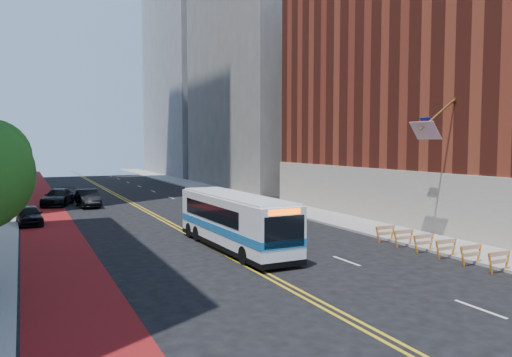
{
  "coord_description": "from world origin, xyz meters",
  "views": [
    {
      "loc": [
        -9.71,
        -14.21,
        5.83
      ],
      "look_at": [
        0.77,
        8.0,
        4.11
      ],
      "focal_mm": 35.0,
      "sensor_mm": 36.0,
      "label": 1
    }
  ],
  "objects_px": {
    "car_a": "(29,215)",
    "transit_bus": "(234,220)",
    "car_b": "(88,198)",
    "car_c": "(58,197)"
  },
  "relations": [
    {
      "from": "transit_bus",
      "to": "car_b",
      "type": "xyz_separation_m",
      "value": [
        -5.09,
        22.72,
        -0.78
      ]
    },
    {
      "from": "car_a",
      "to": "car_c",
      "type": "relative_size",
      "value": 0.77
    },
    {
      "from": "car_b",
      "to": "car_c",
      "type": "xyz_separation_m",
      "value": [
        -2.41,
        2.39,
        -0.03
      ]
    },
    {
      "from": "car_b",
      "to": "car_a",
      "type": "bearing_deg",
      "value": -122.44
    },
    {
      "from": "car_b",
      "to": "car_c",
      "type": "distance_m",
      "value": 3.39
    },
    {
      "from": "car_c",
      "to": "transit_bus",
      "type": "bearing_deg",
      "value": -53.88
    },
    {
      "from": "car_b",
      "to": "car_c",
      "type": "bearing_deg",
      "value": 132.68
    },
    {
      "from": "car_a",
      "to": "transit_bus",
      "type": "bearing_deg",
      "value": -57.7
    },
    {
      "from": "car_b",
      "to": "car_c",
      "type": "height_order",
      "value": "car_b"
    },
    {
      "from": "car_a",
      "to": "car_b",
      "type": "distance_m",
      "value": 10.2
    }
  ]
}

